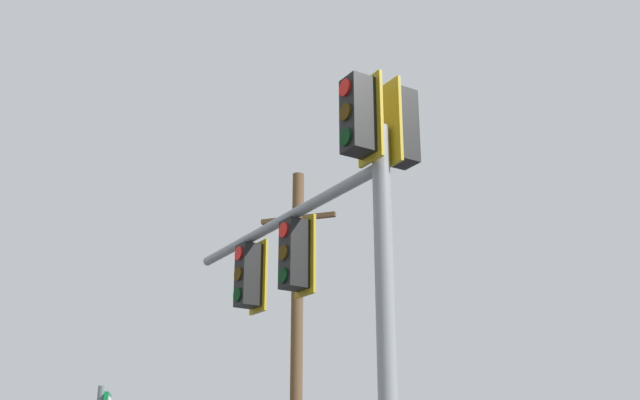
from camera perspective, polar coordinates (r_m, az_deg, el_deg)
signal_mast_assembly at (r=8.95m, az=0.91°, el=-3.91°), size 2.84×4.55×6.24m
utility_pole_wooden at (r=18.58m, az=-1.77°, el=-11.12°), size 0.47×2.01×9.26m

